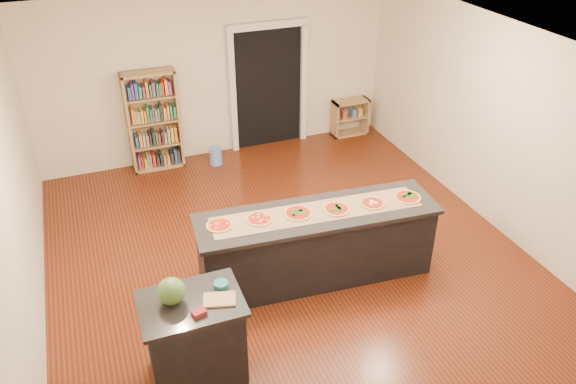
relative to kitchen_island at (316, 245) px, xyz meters
name	(u,v)px	position (x,y,z in m)	size (l,w,h in m)	color
room	(294,171)	(-0.19, 0.28, 0.92)	(6.00, 7.00, 2.80)	silver
doorway	(268,80)	(0.71, 3.74, 0.72)	(1.40, 0.09, 2.21)	black
kitchen_island	(316,245)	(0.00, 0.00, 0.00)	(2.89, 0.78, 0.95)	black
side_counter	(195,338)	(-1.73, -0.98, 0.01)	(0.97, 0.71, 0.96)	black
bookshelf	(154,121)	(-1.32, 3.58, 0.35)	(0.83, 0.30, 1.66)	tan
low_shelf	(350,117)	(2.25, 3.59, -0.14)	(0.67, 0.29, 0.67)	tan
waste_bin	(216,156)	(-0.40, 3.33, -0.33)	(0.21, 0.21, 0.31)	#668DE3
kraft_paper	(317,212)	(0.00, 0.01, 0.48)	(2.51, 0.45, 0.00)	#8C6648
watermelon	(171,291)	(-1.88, -0.92, 0.62)	(0.26, 0.26, 0.26)	#144214
cutting_board	(219,299)	(-1.47, -1.06, 0.49)	(0.30, 0.20, 0.02)	tan
package_red	(199,313)	(-1.69, -1.17, 0.51)	(0.13, 0.09, 0.05)	maroon
package_teal	(221,285)	(-1.40, -0.88, 0.51)	(0.14, 0.14, 0.05)	#195966
pizza_a	(219,225)	(-1.15, 0.14, 0.49)	(0.29, 0.29, 0.02)	#B28444
pizza_b	(259,219)	(-0.69, 0.09, 0.49)	(0.33, 0.33, 0.02)	#B28444
pizza_c	(298,213)	(-0.23, 0.05, 0.49)	(0.33, 0.33, 0.02)	#B28444
pizza_d	(337,209)	(0.23, -0.04, 0.49)	(0.33, 0.33, 0.02)	#B28444
pizza_e	(373,203)	(0.69, -0.07, 0.49)	(0.29, 0.29, 0.02)	#B28444
pizza_f	(407,197)	(1.15, -0.11, 0.49)	(0.33, 0.33, 0.02)	#B28444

